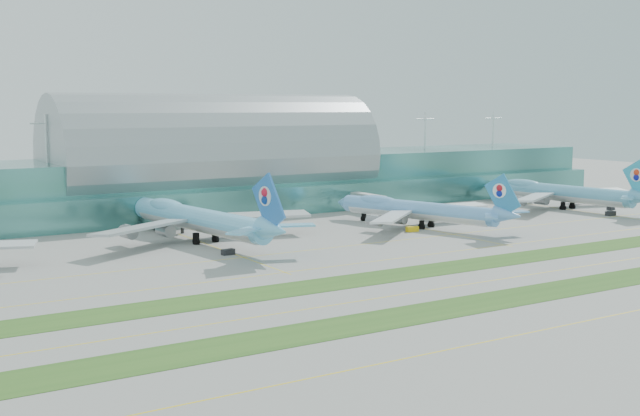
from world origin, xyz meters
TOP-DOWN VIEW (x-y plane):
  - ground at (0.00, 0.00)m, footprint 700.00×700.00m
  - terminal at (0.01, 128.79)m, footprint 340.00×69.10m
  - grass_strip_near at (0.00, -28.00)m, footprint 420.00×12.00m
  - grass_strip_far at (0.00, 2.00)m, footprint 420.00×12.00m
  - taxiline_a at (0.00, -48.00)m, footprint 420.00×0.35m
  - taxiline_b at (0.00, -14.00)m, footprint 420.00×0.35m
  - taxiline_c at (0.00, 18.00)m, footprint 420.00×0.35m
  - taxiline_d at (0.00, 40.00)m, footprint 420.00×0.35m
  - airliner_b at (-32.52, 69.76)m, footprint 70.17×80.25m
  - airliner_c at (38.05, 57.72)m, footprint 57.84×67.13m
  - airliner_d at (114.13, 66.93)m, footprint 65.14×74.35m
  - gse_c at (-34.29, 45.35)m, footprint 3.60×2.23m
  - gse_d at (-17.36, 59.39)m, footprint 3.63×2.37m
  - gse_e at (30.82, 50.49)m, footprint 4.03×2.02m
  - gse_f at (57.79, 54.54)m, footprint 3.45×2.30m
  - gse_g at (113.36, 42.18)m, footprint 3.53×2.28m
  - gse_h at (126.74, 52.69)m, footprint 3.42×2.40m

SIDE VIEW (x-z plane):
  - ground at x=0.00m, z-range 0.00..0.00m
  - taxiline_a at x=0.00m, z-range 0.00..0.01m
  - taxiline_b at x=0.00m, z-range 0.00..0.01m
  - taxiline_c at x=0.00m, z-range 0.00..0.01m
  - taxiline_d at x=0.00m, z-range 0.00..0.01m
  - grass_strip_near at x=0.00m, z-range 0.00..0.08m
  - grass_strip_far at x=0.00m, z-range 0.00..0.08m
  - gse_f at x=57.79m, z-range 0.00..1.39m
  - gse_c at x=-34.29m, z-range 0.00..1.51m
  - gse_g at x=113.36m, z-range 0.00..1.59m
  - gse_e at x=30.82m, z-range 0.00..1.61m
  - gse_h at x=126.74m, z-range 0.00..1.62m
  - gse_d at x=-17.36m, z-range 0.00..1.67m
  - airliner_c at x=38.05m, z-range -3.63..15.33m
  - airliner_d at x=114.13m, z-range -3.92..16.54m
  - airliner_b at x=-32.52m, z-range -4.23..17.87m
  - terminal at x=0.01m, z-range -3.77..32.23m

